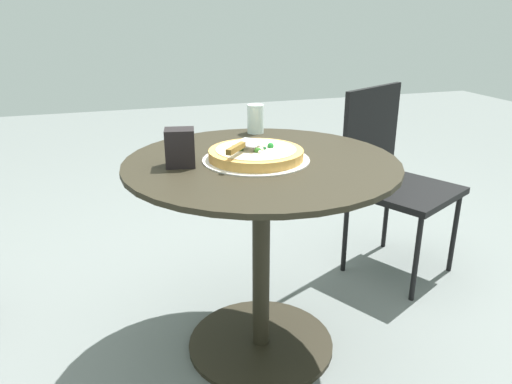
% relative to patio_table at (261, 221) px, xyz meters
% --- Properties ---
extents(ground_plane, '(10.00, 10.00, 0.00)m').
position_rel_patio_table_xyz_m(ground_plane, '(0.00, 0.00, -0.53)').
color(ground_plane, slate).
extents(patio_table, '(0.93, 0.93, 0.75)m').
position_rel_patio_table_xyz_m(patio_table, '(0.00, 0.00, 0.00)').
color(patio_table, black).
rests_on(patio_table, ground).
extents(pizza_on_tray, '(0.36, 0.36, 0.06)m').
position_rel_patio_table_xyz_m(pizza_on_tray, '(0.01, 0.02, 0.24)').
color(pizza_on_tray, silver).
rests_on(pizza_on_tray, patio_table).
extents(pizza_server, '(0.19, 0.17, 0.02)m').
position_rel_patio_table_xyz_m(pizza_server, '(-0.02, 0.07, 0.29)').
color(pizza_server, silver).
rests_on(pizza_server, pizza_on_tray).
extents(drinking_cup, '(0.07, 0.07, 0.12)m').
position_rel_patio_table_xyz_m(drinking_cup, '(0.37, -0.10, 0.28)').
color(drinking_cup, white).
rests_on(drinking_cup, patio_table).
extents(napkin_dispenser, '(0.09, 0.10, 0.12)m').
position_rel_patio_table_xyz_m(napkin_dispenser, '(0.02, 0.27, 0.28)').
color(napkin_dispenser, black).
rests_on(napkin_dispenser, patio_table).
extents(patio_chair_far, '(0.58, 0.58, 0.89)m').
position_rel_patio_table_xyz_m(patio_chair_far, '(0.42, -0.78, -0.02)').
color(patio_chair_far, black).
rests_on(patio_chair_far, ground).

